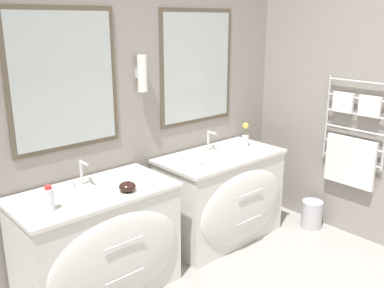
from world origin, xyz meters
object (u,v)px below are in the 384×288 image
at_px(vanity_right, 223,197).
at_px(amenity_bowl, 127,187).
at_px(waste_bin, 312,214).
at_px(vanity_left, 100,244).
at_px(flower_vase, 245,136).
at_px(toiletry_bottle, 49,199).

xyz_separation_m(vanity_right, amenity_bowl, (-1.11, -0.13, 0.44)).
bearing_deg(waste_bin, vanity_right, 151.29).
distance_m(vanity_left, vanity_right, 1.28).
relative_size(vanity_left, vanity_right, 1.00).
relative_size(flower_vase, waste_bin, 0.85).
relative_size(toiletry_bottle, flower_vase, 0.73).
bearing_deg(amenity_bowl, vanity_right, 6.66).
distance_m(vanity_right, amenity_bowl, 1.20).
bearing_deg(toiletry_bottle, vanity_right, 2.14).
bearing_deg(vanity_right, amenity_bowl, -173.34).
xyz_separation_m(toiletry_bottle, amenity_bowl, (0.54, -0.07, -0.04)).
xyz_separation_m(vanity_right, toiletry_bottle, (-1.64, -0.06, 0.48)).
xyz_separation_m(toiletry_bottle, flower_vase, (2.00, 0.13, 0.02)).
distance_m(toiletry_bottle, flower_vase, 2.01).
distance_m(vanity_left, waste_bin, 2.15).
xyz_separation_m(toiletry_bottle, waste_bin, (2.45, -0.38, -0.74)).
bearing_deg(flower_vase, amenity_bowl, -172.34).
bearing_deg(waste_bin, amenity_bowl, 170.74).
bearing_deg(toiletry_bottle, amenity_bowl, -7.16).
xyz_separation_m(vanity_left, flower_vase, (1.64, 0.07, 0.50)).
height_order(vanity_left, waste_bin, vanity_left).
bearing_deg(vanity_right, waste_bin, -28.71).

